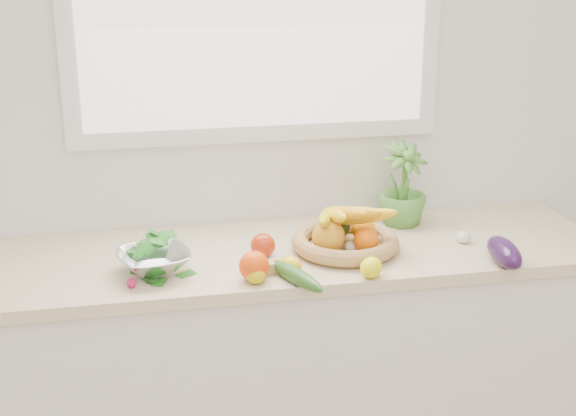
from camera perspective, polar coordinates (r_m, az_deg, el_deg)
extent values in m
cube|color=white|center=(2.81, -2.31, 7.81)|extent=(4.50, 0.02, 2.70)
cube|color=silver|center=(2.86, -1.08, -11.75)|extent=(2.20, 0.58, 0.86)
cube|color=beige|center=(2.66, -1.14, -3.39)|extent=(2.24, 0.62, 0.04)
sphere|color=#FF4808|center=(2.41, -2.42, -4.15)|extent=(0.10, 0.10, 0.09)
ellipsoid|color=#D5B80B|center=(2.40, -2.36, -4.75)|extent=(0.08, 0.09, 0.06)
ellipsoid|color=#FFF40D|center=(2.45, 5.93, -4.23)|extent=(0.10, 0.10, 0.06)
ellipsoid|color=yellow|center=(2.46, 0.22, -4.11)|extent=(0.09, 0.09, 0.06)
sphere|color=#B12D0E|center=(2.58, -1.80, -2.69)|extent=(0.10, 0.10, 0.08)
cube|color=tan|center=(2.48, -1.16, -4.20)|extent=(0.12, 0.08, 0.04)
ellipsoid|color=silver|center=(2.63, 4.53, -2.79)|extent=(0.05, 0.05, 0.04)
ellipsoid|color=white|center=(2.71, 6.95, -2.20)|extent=(0.06, 0.06, 0.05)
ellipsoid|color=silver|center=(2.77, 12.36, -2.03)|extent=(0.06, 0.06, 0.04)
ellipsoid|color=#290F38|center=(2.61, 15.12, -3.07)|extent=(0.09, 0.21, 0.08)
ellipsoid|color=#275017|center=(2.40, 0.58, -4.84)|extent=(0.15, 0.26, 0.05)
sphere|color=#BA1745|center=(2.42, -11.06, -5.26)|extent=(0.03, 0.03, 0.03)
imported|color=#508C33|center=(2.88, 8.15, 1.53)|extent=(0.23, 0.23, 0.31)
cylinder|color=tan|center=(2.66, 4.08, -2.90)|extent=(0.39, 0.39, 0.01)
torus|color=tan|center=(2.65, 4.09, -2.39)|extent=(0.46, 0.46, 0.05)
sphere|color=orange|center=(2.59, 2.90, -2.02)|extent=(0.14, 0.14, 0.11)
sphere|color=#FE6908|center=(2.61, 5.59, -2.28)|extent=(0.11, 0.11, 0.08)
sphere|color=orange|center=(2.70, 5.39, -1.54)|extent=(0.10, 0.10, 0.08)
ellipsoid|color=black|center=(2.70, 3.51, -1.18)|extent=(0.11, 0.11, 0.11)
ellipsoid|color=yellow|center=(2.59, 2.61, -0.81)|extent=(0.11, 0.24, 0.10)
ellipsoid|color=yellow|center=(2.60, 3.28, -0.50)|extent=(0.06, 0.24, 0.10)
ellipsoid|color=#F2A314|center=(2.60, 3.99, -0.36)|extent=(0.13, 0.24, 0.10)
ellipsoid|color=yellow|center=(2.62, 4.64, -0.41)|extent=(0.18, 0.21, 0.10)
ellipsoid|color=yellow|center=(2.62, 5.37, -0.61)|extent=(0.23, 0.16, 0.10)
cylinder|color=silver|center=(2.51, -9.48, -4.41)|extent=(0.10, 0.10, 0.02)
imported|color=silver|center=(2.49, -9.52, -3.67)|extent=(0.26, 0.26, 0.05)
ellipsoid|color=#285F17|center=(2.48, -9.57, -2.82)|extent=(0.20, 0.20, 0.07)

